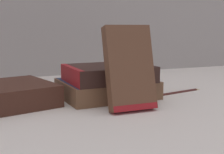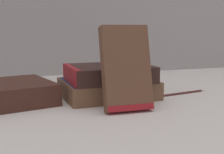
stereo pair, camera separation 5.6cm
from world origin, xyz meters
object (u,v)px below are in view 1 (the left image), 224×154
object	(u,v)px
book_leaning_front	(129,71)
pocket_watch	(119,63)
book_flat_bottom	(107,89)
book_flat_top	(106,73)
fountain_pen	(181,91)
reading_glasses	(76,88)

from	to	relation	value
book_leaning_front	pocket_watch	xyz separation A→B (m)	(0.03, 0.12, 0.00)
book_flat_bottom	book_flat_top	xyz separation A→B (m)	(-0.01, -0.01, 0.04)
book_leaning_front	pocket_watch	bearing A→B (deg)	76.41
book_flat_bottom	book_leaning_front	xyz separation A→B (m)	(0.00, -0.13, 0.06)
fountain_pen	book_flat_top	bearing A→B (deg)	165.09
reading_glasses	fountain_pen	xyz separation A→B (m)	(0.23, -0.16, 0.00)
book_flat_top	pocket_watch	distance (m)	0.04
pocket_watch	reading_glasses	world-z (taller)	pocket_watch
pocket_watch	reading_glasses	distance (m)	0.18
reading_glasses	fountain_pen	size ratio (longest dim) A/B	0.62
book_leaning_front	book_flat_top	bearing A→B (deg)	92.83
book_leaning_front	fountain_pen	distance (m)	0.23
book_flat_bottom	pocket_watch	size ratio (longest dim) A/B	3.76
reading_glasses	fountain_pen	world-z (taller)	fountain_pen
reading_glasses	book_leaning_front	bearing A→B (deg)	-78.29
book_flat_bottom	fountain_pen	size ratio (longest dim) A/B	1.51
book_flat_bottom	book_flat_top	bearing A→B (deg)	-118.03
book_flat_top	book_leaning_front	distance (m)	0.12
book_flat_top	book_leaning_front	xyz separation A→B (m)	(0.01, -0.11, 0.02)
book_flat_top	reading_glasses	bearing A→B (deg)	101.46
book_leaning_front	pocket_watch	world-z (taller)	book_leaning_front
book_flat_bottom	pocket_watch	xyz separation A→B (m)	(0.03, -0.01, 0.06)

